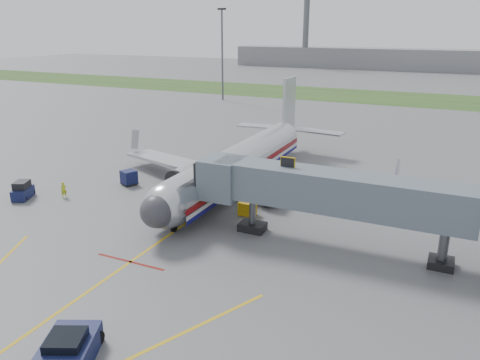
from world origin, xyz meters
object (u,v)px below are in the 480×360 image
at_px(airliner, 240,163).
at_px(ramp_worker, 64,190).
at_px(belt_loader, 179,202).
at_px(pushback_tug, 67,352).
at_px(baggage_tug, 23,191).

distance_m(airliner, ramp_worker, 18.41).
relative_size(belt_loader, ramp_worker, 3.01).
bearing_deg(ramp_worker, belt_loader, -47.05).
xyz_separation_m(airliner, pushback_tug, (4.00, -29.58, -1.93)).
distance_m(pushback_tug, belt_loader, 22.20).
xyz_separation_m(pushback_tug, belt_loader, (-6.50, 21.22, -0.12)).
bearing_deg(baggage_tug, pushback_tug, -36.80).
bearing_deg(ramp_worker, baggage_tug, 150.29).
bearing_deg(pushback_tug, belt_loader, 107.03).
relative_size(pushback_tug, belt_loader, 0.97).
relative_size(airliner, baggage_tug, 12.14).
relative_size(airliner, pushback_tug, 7.46).
bearing_deg(pushback_tug, baggage_tug, 143.20).
xyz_separation_m(pushback_tug, baggage_tug, (-22.27, 16.66, 0.09)).
height_order(pushback_tug, belt_loader, belt_loader).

